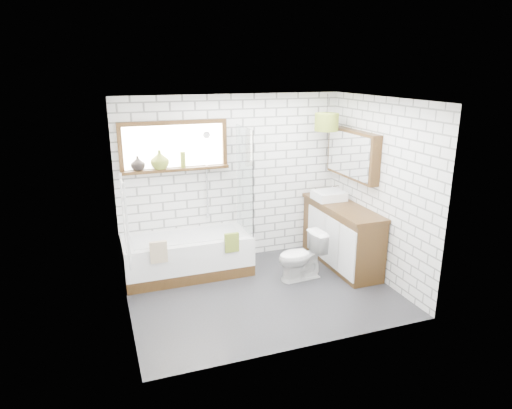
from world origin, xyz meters
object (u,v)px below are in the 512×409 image
object	(u,v)px
bathtub	(188,255)
toilet	(301,256)
vanity	(341,235)
basin	(329,196)
pendant	(327,122)

from	to	relation	value
bathtub	toilet	world-z (taller)	toilet
vanity	basin	distance (m)	0.62
toilet	pendant	bearing A→B (deg)	129.91
bathtub	vanity	world-z (taller)	vanity
vanity	toilet	bearing A→B (deg)	-161.50
vanity	toilet	distance (m)	0.83
basin	toilet	world-z (taller)	basin
vanity	basin	world-z (taller)	basin
bathtub	pendant	bearing A→B (deg)	-1.57
basin	toilet	distance (m)	1.14
vanity	bathtub	bearing A→B (deg)	169.09
basin	toilet	bearing A→B (deg)	-140.85
vanity	pendant	size ratio (longest dim) A/B	4.70
pendant	bathtub	bearing A→B (deg)	178.43
bathtub	pendant	distance (m)	2.78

